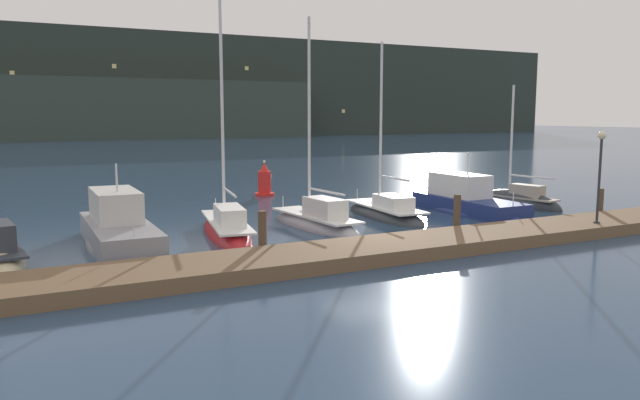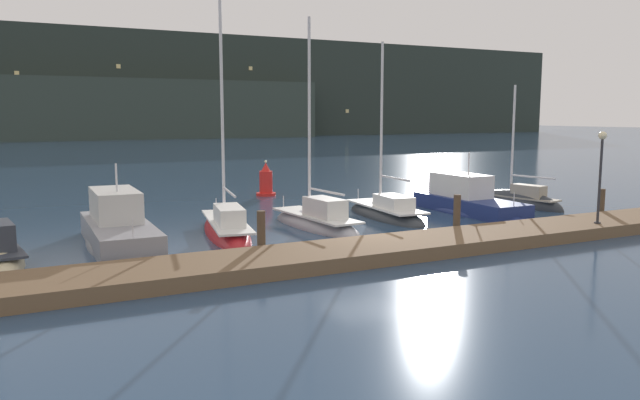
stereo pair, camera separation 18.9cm
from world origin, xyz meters
The scene contains 14 objects.
ground_plane centered at (0.00, 0.00, 0.00)m, with size 400.00×400.00×0.00m, color navy.
dock centered at (0.00, -1.98, 0.23)m, with size 33.86×2.80×0.45m, color brown.
mooring_pile_1 centered at (-4.06, -0.33, 0.77)m, with size 0.28×0.28×1.55m, color #4C3D2D.
mooring_pile_2 centered at (4.06, -0.33, 0.81)m, with size 0.28×0.28×1.62m, color #4C3D2D.
mooring_pile_3 centered at (12.17, -0.33, 0.71)m, with size 0.28×0.28×1.41m, color #4C3D2D.
motorboat_berth_2 centered at (-7.97, 3.66, 0.36)m, with size 2.34×7.29×3.52m.
sailboat_berth_3 centered at (-3.86, 3.91, 0.14)m, with size 2.81×7.19×10.11m.
sailboat_berth_4 centered at (0.00, 3.75, 0.16)m, with size 2.14×6.35×9.24m.
sailboat_berth_5 centered at (4.04, 4.68, 0.12)m, with size 2.29×6.40×8.53m.
motorboat_berth_6 centered at (8.36, 4.14, 0.31)m, with size 2.37×7.13×3.47m.
sailboat_berth_7 centered at (11.97, 4.51, 0.10)m, with size 2.12×5.40×7.03m.
channel_buoy centered at (2.00, 14.41, 0.78)m, with size 1.14×1.14×2.06m.
dock_lamppost centered at (9.14, -2.63, 2.88)m, with size 0.32×0.32×3.60m.
hillside_backdrop centered at (-4.08, 113.99, 9.81)m, with size 240.00×23.00×21.28m.
Camera 2 is at (-11.41, -19.25, 4.68)m, focal length 35.00 mm.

